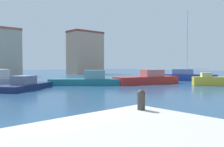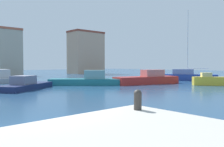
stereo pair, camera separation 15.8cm
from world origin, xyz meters
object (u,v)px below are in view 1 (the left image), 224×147
object	(u,v)px
mooring_bollard	(141,99)
motorboat_red_far_left	(147,79)
sailboat_blue_behind_lamppost	(186,76)
motorboat_navy_inner_mooring	(26,85)
sailboat_grey_mid_harbor	(0,77)
motorboat_yellow_distant_north	(210,80)
motorboat_teal_distant_east	(87,80)

from	to	relation	value
mooring_bollard	motorboat_red_far_left	xyz separation A→B (m)	(17.16, 13.65, -0.67)
motorboat_red_far_left	sailboat_blue_behind_lamppost	size ratio (longest dim) A/B	0.82
sailboat_blue_behind_lamppost	motorboat_navy_inner_mooring	bearing A→B (deg)	171.08
motorboat_red_far_left	sailboat_blue_behind_lamppost	world-z (taller)	sailboat_blue_behind_lamppost
mooring_bollard	sailboat_grey_mid_harbor	size ratio (longest dim) A/B	0.06
motorboat_navy_inner_mooring	motorboat_red_far_left	bearing A→B (deg)	-14.84
mooring_bollard	motorboat_yellow_distant_north	xyz separation A→B (m)	(21.07, 7.36, -0.72)
motorboat_yellow_distant_north	motorboat_navy_inner_mooring	world-z (taller)	motorboat_yellow_distant_north
motorboat_teal_distant_east	motorboat_navy_inner_mooring	xyz separation A→B (m)	(-7.44, -0.07, -0.10)
motorboat_teal_distant_east	motorboat_navy_inner_mooring	distance (m)	7.45
sailboat_grey_mid_harbor	motorboat_red_far_left	world-z (taller)	sailboat_grey_mid_harbor
motorboat_teal_distant_east	motorboat_navy_inner_mooring	world-z (taller)	motorboat_teal_distant_east
sailboat_grey_mid_harbor	mooring_bollard	bearing A→B (deg)	-98.07
motorboat_yellow_distant_north	sailboat_blue_behind_lamppost	xyz separation A→B (m)	(5.55, 6.32, 0.11)
motorboat_yellow_distant_north	motorboat_navy_inner_mooring	xyz separation A→B (m)	(-18.03, 10.02, -0.12)
sailboat_grey_mid_harbor	sailboat_blue_behind_lamppost	xyz separation A→B (m)	(22.45, -15.68, 0.01)
motorboat_red_far_left	motorboat_teal_distant_east	bearing A→B (deg)	150.30
mooring_bollard	sailboat_grey_mid_harbor	xyz separation A→B (m)	(4.16, 29.36, -0.61)
motorboat_red_far_left	sailboat_blue_behind_lamppost	bearing A→B (deg)	0.24
sailboat_blue_behind_lamppost	sailboat_grey_mid_harbor	bearing A→B (deg)	145.08
sailboat_grey_mid_harbor	motorboat_yellow_distant_north	size ratio (longest dim) A/B	3.17
motorboat_red_far_left	sailboat_grey_mid_harbor	bearing A→B (deg)	129.58
motorboat_red_far_left	motorboat_navy_inner_mooring	size ratio (longest dim) A/B	1.31
motorboat_yellow_distant_north	motorboat_red_far_left	bearing A→B (deg)	121.88
sailboat_grey_mid_harbor	sailboat_blue_behind_lamppost	size ratio (longest dim) A/B	1.09
sailboat_grey_mid_harbor	motorboat_teal_distant_east	size ratio (longest dim) A/B	1.53
motorboat_red_far_left	motorboat_yellow_distant_north	bearing A→B (deg)	-58.12
mooring_bollard	motorboat_yellow_distant_north	world-z (taller)	mooring_bollard
motorboat_teal_distant_east	motorboat_navy_inner_mooring	size ratio (longest dim) A/B	1.15
mooring_bollard	motorboat_navy_inner_mooring	world-z (taller)	mooring_bollard
motorboat_teal_distant_east	sailboat_blue_behind_lamppost	distance (m)	16.58
mooring_bollard	sailboat_blue_behind_lamppost	bearing A→B (deg)	27.21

